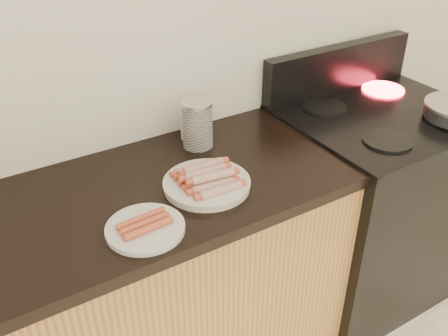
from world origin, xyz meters
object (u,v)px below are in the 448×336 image
main_plate (207,185)px  mug (191,125)px  stove (368,205)px  side_plate (145,229)px  canister (197,124)px

main_plate → mug: mug is taller
main_plate → mug: bearing=69.5°
stove → side_plate: size_ratio=4.12×
stove → canister: canister is taller
stove → mug: mug is taller
stove → mug: bearing=161.8°
main_plate → side_plate: (-0.25, -0.10, -0.00)m
canister → side_plate: bearing=-136.1°
canister → mug: bearing=81.9°
stove → main_plate: size_ratio=3.37×
side_plate → mug: 0.55m
mug → main_plate: bearing=-110.5°
canister → mug: (0.01, 0.06, -0.04)m
main_plate → side_plate: main_plate is taller
stove → canister: 0.94m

